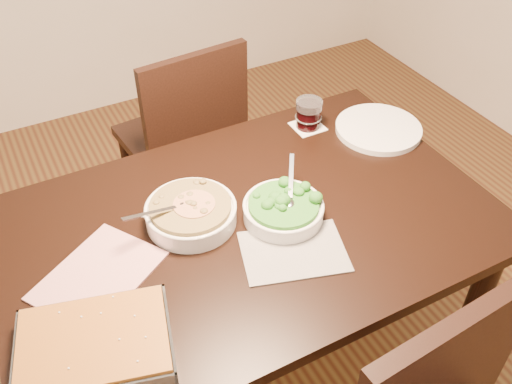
{
  "coord_description": "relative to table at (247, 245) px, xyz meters",
  "views": [
    {
      "loc": [
        -0.52,
        -1.04,
        1.87
      ],
      "look_at": [
        0.05,
        0.05,
        0.8
      ],
      "focal_mm": 40.0,
      "sensor_mm": 36.0,
      "label": 1
    }
  ],
  "objects": [
    {
      "name": "magazine_b",
      "position": [
        0.06,
        -0.16,
        0.1
      ],
      "size": [
        0.32,
        0.27,
        0.0
      ],
      "primitive_type": "cube",
      "rotation": [
        0.0,
        0.0,
        -0.3
      ],
      "color": "#282A30",
      "rests_on": "table"
    },
    {
      "name": "baking_dish",
      "position": [
        -0.5,
        -0.23,
        0.12
      ],
      "size": [
        0.39,
        0.33,
        0.06
      ],
      "rotation": [
        0.0,
        0.0,
        -0.26
      ],
      "color": "silver",
      "rests_on": "table"
    },
    {
      "name": "coaster",
      "position": [
        0.4,
        0.32,
        0.1
      ],
      "size": [
        0.1,
        0.1,
        0.0
      ],
      "primitive_type": "cube",
      "color": "white",
      "rests_on": "table"
    },
    {
      "name": "stew_bowl",
      "position": [
        -0.14,
        0.07,
        0.13
      ],
      "size": [
        0.28,
        0.26,
        0.1
      ],
      "color": "white",
      "rests_on": "table"
    },
    {
      "name": "wine_tumbler",
      "position": [
        0.4,
        0.32,
        0.15
      ],
      "size": [
        0.09,
        0.09,
        0.1
      ],
      "color": "black",
      "rests_on": "coaster"
    },
    {
      "name": "dinner_plate",
      "position": [
        0.6,
        0.19,
        0.11
      ],
      "size": [
        0.29,
        0.29,
        0.02
      ],
      "primitive_type": "cylinder",
      "color": "silver",
      "rests_on": "table"
    },
    {
      "name": "ground",
      "position": [
        0.0,
        0.0,
        -0.65
      ],
      "size": [
        4.0,
        4.0,
        0.0
      ],
      "primitive_type": "plane",
      "color": "#462314",
      "rests_on": "ground"
    },
    {
      "name": "table",
      "position": [
        0.0,
        0.0,
        0.0
      ],
      "size": [
        1.4,
        0.9,
        0.75
      ],
      "color": "black",
      "rests_on": "ground"
    },
    {
      "name": "broccoli_bowl",
      "position": [
        0.1,
        -0.03,
        0.13
      ],
      "size": [
        0.23,
        0.24,
        0.09
      ],
      "color": "white",
      "rests_on": "table"
    },
    {
      "name": "chair_far",
      "position": [
        0.13,
        0.79,
        -0.14
      ],
      "size": [
        0.47,
        0.47,
        0.92
      ],
      "rotation": [
        0.0,
        0.0,
        3.23
      ],
      "color": "black",
      "rests_on": "ground"
    },
    {
      "name": "magazine_a",
      "position": [
        -0.43,
        -0.0,
        0.1
      ],
      "size": [
        0.38,
        0.35,
        0.01
      ],
      "primitive_type": "cube",
      "rotation": [
        0.0,
        0.0,
        0.57
      ],
      "color": "#A32E41",
      "rests_on": "table"
    }
  ]
}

